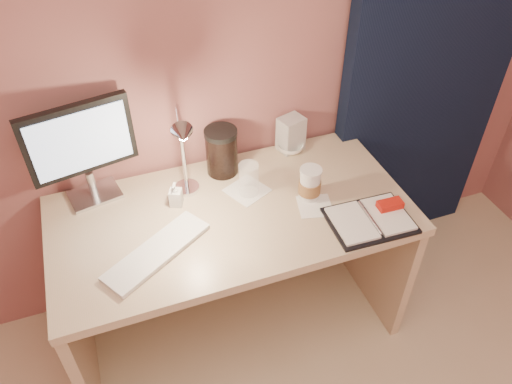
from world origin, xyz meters
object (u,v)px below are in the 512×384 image
object	(u,v)px
product_box	(291,134)
planner	(372,218)
desk_lamp	(192,151)
monitor	(81,145)
coffee_cup	(310,184)
desk	(228,239)
bowl	(290,147)
dark_jar	(222,153)
keyboard	(157,252)
lotion_bottle	(175,194)
clear_cup	(249,179)

from	to	relation	value
product_box	planner	bearing A→B (deg)	-95.82
planner	desk_lamp	distance (m)	0.73
monitor	coffee_cup	distance (m)	0.88
desk	monitor	xyz separation A→B (m)	(-0.49, 0.20, 0.48)
bowl	desk_lamp	size ratio (longest dim) A/B	0.27
coffee_cup	desk_lamp	bearing A→B (deg)	166.08
dark_jar	desk_lamp	size ratio (longest dim) A/B	0.44
planner	desk_lamp	world-z (taller)	desk_lamp
bowl	product_box	bearing A→B (deg)	70.51
desk	bowl	world-z (taller)	bowl
keyboard	dark_jar	distance (m)	0.52
desk	coffee_cup	size ratio (longest dim) A/B	9.78
lotion_bottle	desk_lamp	distance (m)	0.23
bowl	desk_lamp	xyz separation A→B (m)	(-0.49, -0.21, 0.25)
desk	desk_lamp	xyz separation A→B (m)	(-0.12, 0.01, 0.49)
planner	product_box	xyz separation A→B (m)	(-0.11, 0.54, 0.07)
planner	product_box	world-z (taller)	product_box
clear_cup	keyboard	bearing A→B (deg)	-154.54
desk	clear_cup	distance (m)	0.31
bowl	lotion_bottle	bearing A→B (deg)	-162.81
bowl	planner	bearing A→B (deg)	-77.49
monitor	lotion_bottle	xyz separation A→B (m)	(0.30, -0.16, -0.20)
coffee_cup	product_box	distance (m)	0.34
clear_cup	lotion_bottle	size ratio (longest dim) A/B	1.33
clear_cup	product_box	bearing A→B (deg)	38.72
desk	keyboard	xyz separation A→B (m)	(-0.32, -0.19, 0.23)
lotion_bottle	product_box	distance (m)	0.60
clear_cup	product_box	size ratio (longest dim) A/B	0.88
monitor	dark_jar	bearing A→B (deg)	-13.72
planner	desk_lamp	bearing A→B (deg)	154.78
coffee_cup	desk_lamp	size ratio (longest dim) A/B	0.34
dark_jar	desk_lamp	world-z (taller)	desk_lamp
monitor	product_box	distance (m)	0.89
keyboard	product_box	world-z (taller)	product_box
dark_jar	product_box	xyz separation A→B (m)	(0.34, 0.05, -0.01)
coffee_cup	desk_lamp	distance (m)	0.49
desk	keyboard	bearing A→B (deg)	-149.41
planner	product_box	size ratio (longest dim) A/B	2.01
planner	coffee_cup	world-z (taller)	coffee_cup
monitor	clear_cup	xyz separation A→B (m)	(0.59, -0.19, -0.19)
clear_cup	dark_jar	distance (m)	0.18
desk_lamp	product_box	bearing A→B (deg)	31.85
monitor	bowl	world-z (taller)	monitor
desk_lamp	bowl	bearing A→B (deg)	30.55
monitor	desk_lamp	world-z (taller)	monitor
lotion_bottle	product_box	xyz separation A→B (m)	(0.57, 0.19, 0.03)
product_box	keyboard	bearing A→B (deg)	-166.21
bowl	lotion_bottle	xyz separation A→B (m)	(-0.56, -0.17, 0.03)
dark_jar	product_box	world-z (taller)	dark_jar
keyboard	desk_lamp	bearing A→B (deg)	12.96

